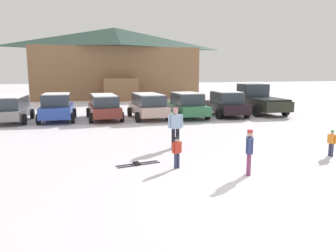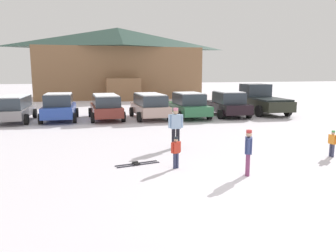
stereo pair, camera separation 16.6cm
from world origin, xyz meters
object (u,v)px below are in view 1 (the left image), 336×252
Objects in this scene: parked_beige_suv at (148,105)px; pickup_truck at (258,100)px; parked_green_coupe at (186,105)px; skier_adult_in_blue_parka at (176,126)px; pair_of_skis at (138,164)px; parked_maroon_van at (104,106)px; parked_blue_hatchback at (57,107)px; skier_teen_in_navy_coat at (249,150)px; skier_child_in_red_jacket at (177,151)px; parked_black_sedan at (226,104)px; ski_lodge at (115,63)px; skier_child_in_orange_jacket at (332,142)px; parked_grey_wagon at (11,108)px.

pickup_truck is (8.68, 1.00, 0.10)m from parked_beige_suv.
parked_green_coupe is 2.87× the size of skier_adult_in_blue_parka.
skier_adult_in_blue_parka is at bearing -133.58° from pickup_truck.
pickup_truck is 3.60× the size of skier_adult_in_blue_parka.
parked_maroon_van is at bearing 92.47° from pair_of_skis.
parked_maroon_van is at bearing -2.49° from parked_blue_hatchback.
skier_teen_in_navy_coat is 1.34× the size of skier_child_in_red_jacket.
parked_beige_suv reaches higher than parked_maroon_van.
skier_adult_in_blue_parka is at bearing -59.77° from parked_blue_hatchback.
skier_teen_in_navy_coat is at bearing -120.30° from pickup_truck.
pickup_truck reaches higher than parked_black_sedan.
pair_of_skis is at bearing -102.65° from parked_beige_suv.
parked_maroon_van is (-2.48, -18.23, -3.25)m from ski_lodge.
skier_child_in_red_jacket is at bearing -128.58° from pickup_truck.
parked_blue_hatchback is 3.02× the size of skier_teen_in_navy_coat.
parked_blue_hatchback is 15.83m from skier_child_in_orange_jacket.
pickup_truck is 13.31m from skier_adult_in_blue_parka.
parked_blue_hatchback is (2.72, -0.16, -0.01)m from parked_grey_wagon.
parked_maroon_van is 0.76× the size of pickup_truck.
parked_green_coupe is 3.41× the size of skier_teen_in_navy_coat.
ski_lodge is 30.18m from skier_child_in_red_jacket.
parked_black_sedan reaches higher than skier_child_in_orange_jacket.
skier_teen_in_navy_coat is at bearing -74.52° from parked_maroon_van.
parked_beige_suv is at bearing -173.40° from pickup_truck.
skier_child_in_orange_jacket is 0.64× the size of pair_of_skis.
parked_grey_wagon is at bearing 177.08° from parked_maroon_van.
skier_adult_in_blue_parka is at bearing -75.17° from parked_maroon_van.
parked_green_coupe is at bearing -179.94° from parked_black_sedan.
parked_maroon_van is 4.62× the size of skier_child_in_orange_jacket.
parked_blue_hatchback is at bearing 177.40° from parked_black_sedan.
parked_green_coupe reaches higher than parked_maroon_van.
parked_black_sedan is (8.43, -0.39, -0.01)m from parked_maroon_van.
parked_blue_hatchback reaches higher than parked_maroon_van.
parked_green_coupe is 3.09× the size of pair_of_skis.
parked_green_coupe is (5.51, -0.39, -0.03)m from parked_maroon_van.
parked_green_coupe is at bearing 69.87° from skier_adult_in_blue_parka.
parked_blue_hatchback is at bearing 120.23° from skier_adult_in_blue_parka.
skier_adult_in_blue_parka is at bearing -49.10° from parked_grey_wagon.
skier_child_in_red_jacket is (-3.86, -11.33, -0.26)m from parked_green_coupe.
skier_child_in_red_jacket is 1.50m from pair_of_skis.
parked_black_sedan is at bearing 54.73° from skier_adult_in_blue_parka.
parked_green_coupe is 6.13m from pickup_truck.
parked_black_sedan is (11.35, -0.52, -0.00)m from parked_blue_hatchback.
ski_lodge is 4.26× the size of parked_beige_suv.
skier_adult_in_blue_parka is (8.01, -9.24, 0.06)m from parked_grey_wagon.
parked_green_coupe is 4.84× the size of skier_child_in_orange_jacket.
ski_lodge is 18.83m from parked_beige_suv.
parked_green_coupe reaches higher than parked_grey_wagon.
skier_child_in_red_jacket is (7.28, -12.01, -0.29)m from parked_grey_wagon.
parked_maroon_van reaches higher than skier_child_in_red_jacket.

